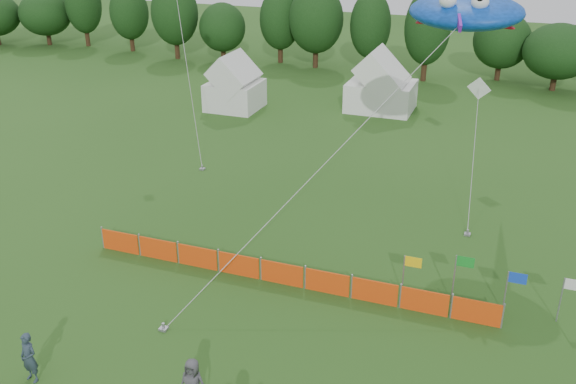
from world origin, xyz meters
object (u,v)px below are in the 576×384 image
(tent_left, at_px, (235,87))
(stingray_kite, at_px, (467,11))
(spectator_a, at_px, (29,358))
(tent_right, at_px, (381,87))
(spectator_e, at_px, (193,384))
(barrier_fence, at_px, (282,274))

(tent_left, bearing_deg, stingray_kite, -35.56)
(spectator_a, bearing_deg, stingray_kite, 67.24)
(tent_right, height_order, spectator_e, tent_right)
(spectator_e, distance_m, stingray_kite, 20.49)
(tent_left, relative_size, stingray_kite, 0.18)
(tent_left, relative_size, barrier_fence, 0.22)
(tent_left, distance_m, stingray_kite, 23.69)
(tent_left, height_order, stingray_kite, stingray_kite)
(barrier_fence, bearing_deg, tent_left, 119.04)
(tent_right, relative_size, spectator_a, 2.74)
(spectator_e, bearing_deg, tent_left, 111.33)
(spectator_e, bearing_deg, tent_right, 91.79)
(tent_left, xyz_separation_m, stingray_kite, (17.99, -12.86, 8.51))
(tent_right, distance_m, spectator_a, 34.87)
(tent_right, height_order, barrier_fence, tent_right)
(barrier_fence, bearing_deg, spectator_a, -124.09)
(tent_right, distance_m, spectator_e, 33.86)
(tent_right, relative_size, barrier_fence, 0.28)
(barrier_fence, xyz_separation_m, spectator_a, (-5.80, -8.57, 0.43))
(tent_left, bearing_deg, spectator_e, -67.67)
(spectator_e, relative_size, stingray_kite, 0.09)
(tent_left, xyz_separation_m, spectator_a, (6.67, -31.03, -0.81))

